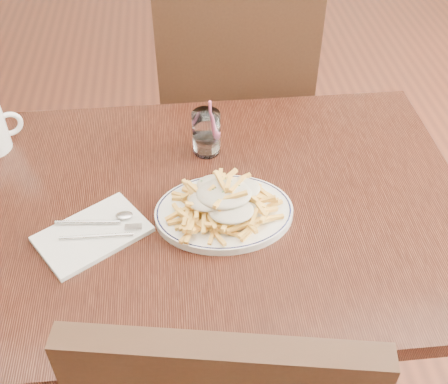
{
  "coord_description": "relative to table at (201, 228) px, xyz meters",
  "views": [
    {
      "loc": [
        -0.04,
        -0.9,
        1.61
      ],
      "look_at": [
        0.05,
        -0.04,
        0.82
      ],
      "focal_mm": 45.0,
      "sensor_mm": 36.0,
      "label": 1
    }
  ],
  "objects": [
    {
      "name": "loaded_fries",
      "position": [
        0.05,
        -0.04,
        0.13
      ],
      "size": [
        0.25,
        0.21,
        0.07
      ],
      "color": "#F1B949",
      "rests_on": "fries_plate"
    },
    {
      "name": "cutlery",
      "position": [
        -0.23,
        -0.07,
        0.09
      ],
      "size": [
        0.19,
        0.07,
        0.01
      ],
      "color": "silver",
      "rests_on": "napkin"
    },
    {
      "name": "floor",
      "position": [
        0.0,
        0.0,
        -0.67
      ],
      "size": [
        7.0,
        7.0,
        0.0
      ],
      "primitive_type": "plane",
      "color": "black",
      "rests_on": "ground"
    },
    {
      "name": "fries_plate",
      "position": [
        0.05,
        -0.04,
        0.09
      ],
      "size": [
        0.37,
        0.34,
        0.02
      ],
      "color": "white",
      "rests_on": "table"
    },
    {
      "name": "water_glass",
      "position": [
        0.03,
        0.18,
        0.13
      ],
      "size": [
        0.07,
        0.07,
        0.15
      ],
      "color": "white",
      "rests_on": "table"
    },
    {
      "name": "table",
      "position": [
        0.0,
        0.0,
        0.0
      ],
      "size": [
        1.2,
        0.8,
        0.75
      ],
      "color": "black",
      "rests_on": "ground"
    },
    {
      "name": "chair_far",
      "position": [
        0.16,
        0.63,
        -0.11
      ],
      "size": [
        0.5,
        0.5,
        0.99
      ],
      "color": "black",
      "rests_on": "ground"
    },
    {
      "name": "napkin",
      "position": [
        -0.23,
        -0.08,
        0.08
      ],
      "size": [
        0.26,
        0.24,
        0.01
      ],
      "primitive_type": "cube",
      "rotation": [
        0.0,
        0.0,
        0.59
      ],
      "color": "silver",
      "rests_on": "table"
    }
  ]
}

